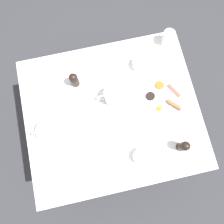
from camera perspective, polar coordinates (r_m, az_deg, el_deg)
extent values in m
plane|color=#333338|center=(2.08, 0.00, -4.37)|extent=(8.00, 8.00, 0.00)
cube|color=silver|center=(1.37, 0.00, -0.31)|extent=(0.94, 1.09, 0.03)
cylinder|color=brown|center=(1.80, 18.91, -12.12)|extent=(0.04, 0.04, 0.70)
cylinder|color=brown|center=(1.93, 11.96, 12.56)|extent=(0.04, 0.04, 0.70)
cylinder|color=brown|center=(1.77, -13.50, -19.40)|extent=(0.04, 0.04, 0.70)
cylinder|color=brown|center=(1.90, -17.66, 6.35)|extent=(0.04, 0.04, 0.70)
cylinder|color=white|center=(1.41, 13.17, 3.68)|extent=(0.31, 0.31, 0.01)
cylinder|color=white|center=(1.38, 12.17, 0.79)|extent=(0.07, 0.07, 0.00)
sphere|color=yellow|center=(1.37, 12.27, 0.89)|extent=(0.03, 0.03, 0.03)
cylinder|color=brown|center=(1.40, 15.93, 1.80)|extent=(0.09, 0.09, 0.03)
cube|color=#B74C42|center=(1.43, 15.85, 5.39)|extent=(0.10, 0.07, 0.01)
cylinder|color=#D16023|center=(1.42, 12.34, 6.86)|extent=(0.06, 0.06, 0.01)
cylinder|color=black|center=(1.39, 10.02, 4.10)|extent=(0.05, 0.05, 0.02)
cylinder|color=white|center=(1.33, 0.23, 4.28)|extent=(0.11, 0.11, 0.10)
cylinder|color=white|center=(1.28, 0.24, 4.97)|extent=(0.08, 0.08, 0.01)
sphere|color=white|center=(1.27, 0.25, 5.14)|extent=(0.02, 0.02, 0.02)
cone|color=white|center=(1.33, 3.25, 4.87)|extent=(0.02, 0.06, 0.05)
torus|color=white|center=(1.33, -2.28, 3.87)|extent=(0.01, 0.08, 0.08)
cylinder|color=white|center=(1.34, -16.51, -4.87)|extent=(0.11, 0.11, 0.10)
cylinder|color=white|center=(1.29, -17.19, -4.55)|extent=(0.08, 0.08, 0.01)
sphere|color=white|center=(1.28, -17.36, -4.47)|extent=(0.02, 0.02, 0.02)
cone|color=white|center=(1.32, -13.72, -4.18)|extent=(0.02, 0.06, 0.05)
torus|color=white|center=(1.36, -18.88, -5.37)|extent=(0.01, 0.08, 0.08)
cylinder|color=white|center=(1.46, 6.93, 12.00)|extent=(0.15, 0.15, 0.01)
cylinder|color=white|center=(1.44, 7.08, 12.49)|extent=(0.09, 0.09, 0.05)
cylinder|color=brown|center=(1.44, 7.05, 12.40)|extent=(0.08, 0.08, 0.04)
torus|color=white|center=(1.42, 7.32, 10.71)|extent=(0.04, 0.01, 0.04)
cylinder|color=white|center=(1.34, 7.27, -11.48)|extent=(0.15, 0.15, 0.01)
cylinder|color=white|center=(1.31, 7.44, -11.46)|extent=(0.09, 0.09, 0.05)
cylinder|color=brown|center=(1.31, 7.40, -11.46)|extent=(0.08, 0.08, 0.04)
torus|color=white|center=(1.31, 9.58, -11.55)|extent=(0.02, 0.04, 0.04)
cylinder|color=white|center=(1.53, 14.35, 18.32)|extent=(0.07, 0.07, 0.10)
cylinder|color=black|center=(1.35, 17.86, -8.59)|extent=(0.05, 0.05, 0.08)
sphere|color=black|center=(1.30, 18.66, -8.41)|extent=(0.05, 0.05, 0.05)
cylinder|color=black|center=(1.39, -9.69, 7.94)|extent=(0.05, 0.05, 0.08)
sphere|color=black|center=(1.34, -10.12, 8.82)|extent=(0.05, 0.05, 0.05)
cube|color=silver|center=(1.35, -11.39, -12.97)|extent=(0.17, 0.06, 0.00)
cube|color=silver|center=(1.50, -18.01, 8.81)|extent=(0.18, 0.10, 0.00)
cube|color=silver|center=(1.34, 0.90, -5.38)|extent=(0.16, 0.04, 0.00)
cube|color=silver|center=(1.46, -0.43, 12.65)|extent=(0.12, 0.14, 0.00)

